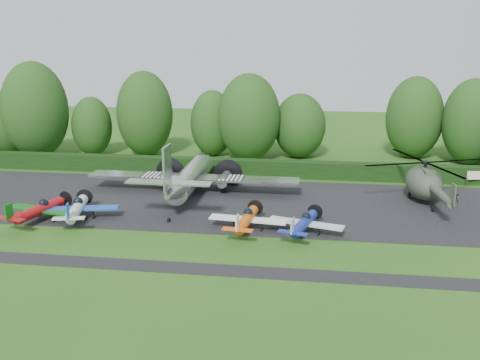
# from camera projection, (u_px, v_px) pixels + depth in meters

# --- Properties ---
(ground) EXTENTS (160.00, 160.00, 0.00)m
(ground) POSITION_uv_depth(u_px,v_px,m) (156.00, 236.00, 45.33)
(ground) COLOR #275618
(ground) RESTS_ON ground
(apron) EXTENTS (70.00, 18.00, 0.01)m
(apron) POSITION_uv_depth(u_px,v_px,m) (184.00, 201.00, 54.89)
(apron) COLOR black
(apron) RESTS_ON ground
(taxiway_verge) EXTENTS (70.00, 2.00, 0.00)m
(taxiway_verge) POSITION_uv_depth(u_px,v_px,m) (133.00, 265.00, 39.60)
(taxiway_verge) COLOR black
(taxiway_verge) RESTS_ON ground
(hedgerow) EXTENTS (90.00, 1.60, 2.00)m
(hedgerow) POSITION_uv_depth(u_px,v_px,m) (205.00, 174.00, 65.41)
(hedgerow) COLOR black
(hedgerow) RESTS_ON ground
(transport_plane) EXTENTS (22.88, 17.55, 7.33)m
(transport_plane) POSITION_uv_depth(u_px,v_px,m) (190.00, 177.00, 56.13)
(transport_plane) COLOR silver
(transport_plane) RESTS_ON ground
(light_plane_red) EXTENTS (7.20, 7.57, 2.77)m
(light_plane_red) POSITION_uv_depth(u_px,v_px,m) (39.00, 210.00, 48.53)
(light_plane_red) COLOR #9B0E12
(light_plane_red) RESTS_ON ground
(light_plane_white) EXTENTS (7.27, 7.65, 2.79)m
(light_plane_white) POSITION_uv_depth(u_px,v_px,m) (77.00, 208.00, 48.87)
(light_plane_white) COLOR silver
(light_plane_white) RESTS_ON ground
(light_plane_orange) EXTENTS (6.81, 7.16, 2.62)m
(light_plane_orange) POSITION_uv_depth(u_px,v_px,m) (247.00, 219.00, 46.18)
(light_plane_orange) COLOR #DE560D
(light_plane_orange) RESTS_ON ground
(light_plane_blue) EXTENTS (6.59, 6.93, 2.53)m
(light_plane_blue) POSITION_uv_depth(u_px,v_px,m) (304.00, 223.00, 45.36)
(light_plane_blue) COLOR navy
(light_plane_blue) RESTS_ON ground
(helicopter) EXTENTS (13.10, 15.33, 4.22)m
(helicopter) POSITION_uv_depth(u_px,v_px,m) (424.00, 180.00, 54.12)
(helicopter) COLOR #333D2F
(helicopter) RESTS_ON ground
(tree_1) EXTENTS (6.14, 6.14, 9.20)m
(tree_1) POSITION_uv_depth(u_px,v_px,m) (213.00, 123.00, 74.50)
(tree_1) COLOR black
(tree_1) RESTS_ON ground
(tree_2) EXTENTS (7.45, 7.45, 11.22)m
(tree_2) POSITION_uv_depth(u_px,v_px,m) (472.00, 122.00, 69.28)
(tree_2) COLOR black
(tree_2) RESTS_ON ground
(tree_3) EXTENTS (6.49, 6.49, 9.27)m
(tree_3) POSITION_uv_depth(u_px,v_px,m) (10.00, 122.00, 75.13)
(tree_3) COLOR black
(tree_3) RESTS_ON ground
(tree_4) EXTENTS (5.58, 5.58, 8.25)m
(tree_4) POSITION_uv_depth(u_px,v_px,m) (92.00, 126.00, 74.87)
(tree_4) COLOR black
(tree_4) RESTS_ON ground
(tree_5) EXTENTS (7.11, 7.11, 8.86)m
(tree_5) POSITION_uv_depth(u_px,v_px,m) (300.00, 126.00, 73.32)
(tree_5) COLOR black
(tree_5) RESTS_ON ground
(tree_6) EXTENTS (8.88, 8.88, 13.17)m
(tree_6) POSITION_uv_depth(u_px,v_px,m) (35.00, 110.00, 72.92)
(tree_6) COLOR black
(tree_6) RESTS_ON ground
(tree_8) EXTENTS (8.37, 8.37, 11.69)m
(tree_8) POSITION_uv_depth(u_px,v_px,m) (249.00, 117.00, 71.34)
(tree_8) COLOR black
(tree_8) RESTS_ON ground
(tree_9) EXTENTS (7.77, 7.77, 11.81)m
(tree_9) POSITION_uv_depth(u_px,v_px,m) (145.00, 114.00, 74.24)
(tree_9) COLOR black
(tree_9) RESTS_ON ground
(tree_10) EXTENTS (7.68, 7.68, 11.19)m
(tree_10) POSITION_uv_depth(u_px,v_px,m) (414.00, 118.00, 72.86)
(tree_10) COLOR black
(tree_10) RESTS_ON ground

